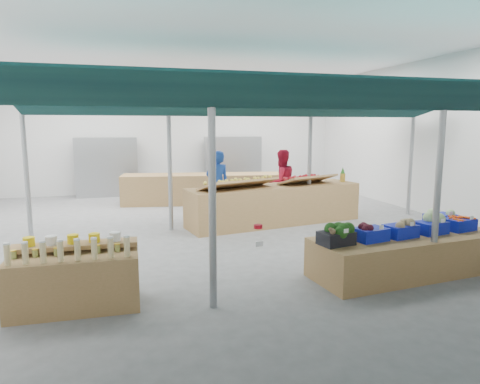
{
  "coord_description": "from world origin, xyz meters",
  "views": [
    {
      "loc": [
        -2.17,
        -9.32,
        2.4
      ],
      "look_at": [
        0.07,
        -1.6,
        1.16
      ],
      "focal_mm": 32.0,
      "sensor_mm": 36.0,
      "label": 1
    }
  ],
  "objects_px": {
    "vendor_left": "(218,184)",
    "vendor_right": "(281,182)",
    "bottle_shelf": "(75,278)",
    "veg_counter": "(408,255)",
    "fruit_counter": "(275,205)"
  },
  "relations": [
    {
      "from": "vendor_left",
      "to": "vendor_right",
      "type": "bearing_deg",
      "value": 170.35
    },
    {
      "from": "bottle_shelf",
      "to": "vendor_left",
      "type": "xyz_separation_m",
      "value": [
        3.13,
        5.05,
        0.48
      ]
    },
    {
      "from": "vendor_left",
      "to": "bottle_shelf",
      "type": "bearing_deg",
      "value": 48.61
    },
    {
      "from": "vendor_right",
      "to": "bottle_shelf",
      "type": "bearing_deg",
      "value": 36.08
    },
    {
      "from": "vendor_right",
      "to": "veg_counter",
      "type": "bearing_deg",
      "value": 82.51
    },
    {
      "from": "veg_counter",
      "to": "fruit_counter",
      "type": "distance_m",
      "value": 4.13
    },
    {
      "from": "veg_counter",
      "to": "vendor_left",
      "type": "relative_size",
      "value": 1.84
    },
    {
      "from": "veg_counter",
      "to": "fruit_counter",
      "type": "relative_size",
      "value": 0.74
    },
    {
      "from": "bottle_shelf",
      "to": "vendor_right",
      "type": "distance_m",
      "value": 7.08
    },
    {
      "from": "veg_counter",
      "to": "vendor_right",
      "type": "relative_size",
      "value": 1.84
    },
    {
      "from": "veg_counter",
      "to": "vendor_left",
      "type": "distance_m",
      "value": 5.55
    },
    {
      "from": "fruit_counter",
      "to": "vendor_right",
      "type": "distance_m",
      "value": 1.32
    },
    {
      "from": "vendor_left",
      "to": "veg_counter",
      "type": "bearing_deg",
      "value": 101.52
    },
    {
      "from": "fruit_counter",
      "to": "vendor_right",
      "type": "bearing_deg",
      "value": 51.74
    },
    {
      "from": "bottle_shelf",
      "to": "fruit_counter",
      "type": "relative_size",
      "value": 0.38
    }
  ]
}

